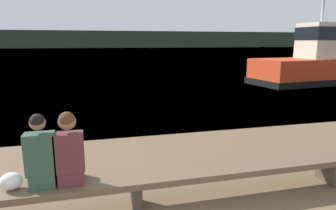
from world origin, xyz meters
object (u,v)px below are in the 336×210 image
(person_right, at_px, (69,151))
(shopping_bag, at_px, (11,181))
(bench_main, at_px, (136,182))
(tugboat_red, at_px, (317,64))
(person_left, at_px, (41,156))

(person_right, bearing_deg, shopping_bag, 178.63)
(bench_main, bearing_deg, tugboat_red, 41.66)
(person_left, height_order, tugboat_red, tugboat_red)
(person_left, bearing_deg, person_right, -0.30)
(bench_main, bearing_deg, person_left, 179.82)
(person_left, distance_m, shopping_bag, 0.50)
(person_left, relative_size, shopping_bag, 3.58)
(bench_main, xyz_separation_m, tugboat_red, (11.96, 10.64, 0.67))
(bench_main, height_order, shopping_bag, shopping_bag)
(bench_main, distance_m, tugboat_red, 16.02)
(bench_main, height_order, tugboat_red, tugboat_red)
(bench_main, xyz_separation_m, person_right, (-0.86, 0.00, 0.54))
(tugboat_red, bearing_deg, bench_main, 124.75)
(bench_main, relative_size, person_right, 7.13)
(person_left, height_order, person_right, person_right)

